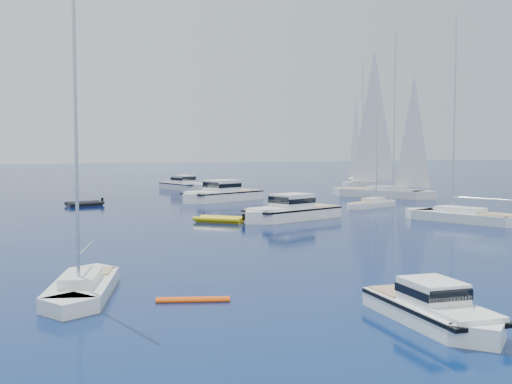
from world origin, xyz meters
TOP-DOWN VIEW (x-y plane):
  - ground at (0.00, 0.00)m, footprint 400.00×400.00m
  - motor_cruiser_near at (-7.48, -8.07)m, footprint 2.27×7.33m
  - motor_cruiser_centre at (-0.63, 23.65)m, footprint 10.78×7.19m
  - motor_cruiser_distant at (-1.30, 43.28)m, footprint 11.57×8.24m
  - motor_cruiser_horizon at (-1.30, 62.66)m, footprint 6.09×10.19m
  - sailboat_fore at (-18.83, 0.32)m, footprint 4.21×9.08m
  - sailboat_mid_r at (12.16, 17.64)m, footprint 7.90×11.91m
  - sailboat_centre at (11.09, 31.49)m, footprint 7.89×5.37m
  - sailboat_sails_r at (18.36, 42.51)m, footprint 11.26×12.99m
  - sailboat_sails_far at (25.95, 61.36)m, footprint 12.32×10.49m
  - tender_yellow at (-6.67, 23.67)m, footprint 4.60×4.22m
  - tender_grey_far at (-16.02, 41.80)m, footprint 4.24×3.11m
  - kayak_orange at (-14.73, -2.20)m, footprint 2.98×1.26m

SIDE VIEW (x-z plane):
  - ground at x=0.00m, z-range 0.00..0.00m
  - motor_cruiser_near at x=-7.48m, z-range -0.96..0.96m
  - motor_cruiser_centre at x=-0.63m, z-range -1.36..1.36m
  - motor_cruiser_distant at x=-1.30m, z-range -1.48..1.48m
  - motor_cruiser_horizon at x=-1.30m, z-range -1.28..1.28m
  - sailboat_fore at x=-18.83m, z-range -6.46..6.46m
  - sailboat_mid_r at x=12.16m, z-range -8.64..8.64m
  - sailboat_centre at x=11.09m, z-range -5.75..5.75m
  - sailboat_sails_r at x=18.36m, z-range -10.07..10.07m
  - sailboat_sails_far at x=25.95m, z-range -9.49..9.49m
  - tender_yellow at x=-6.67m, z-range -0.47..0.47m
  - tender_grey_far at x=-16.02m, z-range -0.47..0.47m
  - kayak_orange at x=-14.73m, z-range -0.15..0.15m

